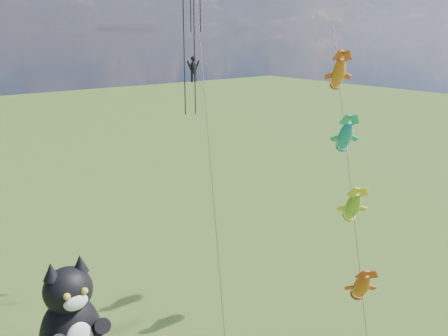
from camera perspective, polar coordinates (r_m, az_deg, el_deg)
cat_kite_rig at (r=19.78m, az=-16.89°, el=-17.43°), size 2.62×4.10×11.80m
fish_windsock_rig at (r=31.65m, az=14.09°, el=-0.32°), size 9.93×12.65×19.83m
parafoil_rig at (r=34.68m, az=-3.53°, el=14.06°), size 9.14×15.57×27.49m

